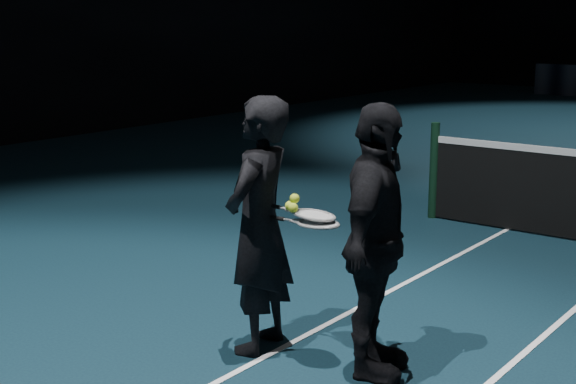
# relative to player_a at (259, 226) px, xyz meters

# --- Properties ---
(net_post_left) EXTENTS (0.10, 0.10, 1.10)m
(net_post_left) POSITION_rel_player_a_xyz_m (-0.77, 4.08, -0.33)
(net_post_left) COLOR black
(net_post_left) RESTS_ON floor
(player_a) EXTENTS (0.55, 0.72, 1.76)m
(player_a) POSITION_rel_player_a_xyz_m (0.00, 0.00, 0.00)
(player_a) COLOR black
(player_a) RESTS_ON floor
(player_b) EXTENTS (0.74, 1.12, 1.76)m
(player_b) POSITION_rel_player_a_xyz_m (0.84, 0.13, 0.00)
(player_b) COLOR black
(player_b) RESTS_ON floor
(racket_lower) EXTENTS (0.71, 0.32, 0.03)m
(racket_lower) POSITION_rel_player_a_xyz_m (0.45, 0.07, 0.07)
(racket_lower) COLOR black
(racket_lower) RESTS_ON player_a
(racket_upper) EXTENTS (0.71, 0.36, 0.10)m
(racket_upper) POSITION_rel_player_a_xyz_m (0.39, 0.10, 0.11)
(racket_upper) COLOR black
(racket_upper) RESTS_ON player_b
(tennis_balls) EXTENTS (0.12, 0.10, 0.12)m
(tennis_balls) POSITION_rel_player_a_xyz_m (0.25, 0.04, 0.18)
(tennis_balls) COLOR #9AC229
(tennis_balls) RESTS_ON racket_upper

